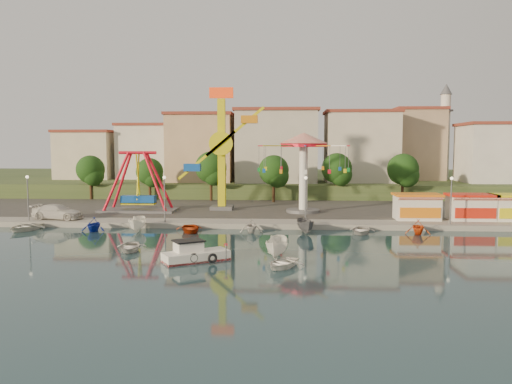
# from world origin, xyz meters

# --- Properties ---
(ground) EXTENTS (200.00, 200.00, 0.00)m
(ground) POSITION_xyz_m (0.00, 0.00, 0.00)
(ground) COLOR #133036
(ground) RESTS_ON ground
(quay_deck) EXTENTS (200.00, 100.00, 0.60)m
(quay_deck) POSITION_xyz_m (0.00, 62.00, 0.30)
(quay_deck) COLOR #9E998E
(quay_deck) RESTS_ON ground
(asphalt_pad) EXTENTS (90.00, 28.00, 0.01)m
(asphalt_pad) POSITION_xyz_m (0.00, 30.00, 0.60)
(asphalt_pad) COLOR #4C4944
(asphalt_pad) RESTS_ON quay_deck
(hill_terrace) EXTENTS (200.00, 60.00, 3.00)m
(hill_terrace) POSITION_xyz_m (0.00, 67.00, 1.50)
(hill_terrace) COLOR #384C26
(hill_terrace) RESTS_ON ground
(pirate_ship_ride) EXTENTS (10.00, 5.00, 8.00)m
(pirate_ship_ride) POSITION_xyz_m (-13.76, 22.24, 4.39)
(pirate_ship_ride) COLOR #59595E
(pirate_ship_ride) RESTS_ON quay_deck
(kamikaze_tower) EXTENTS (7.92, 3.10, 16.50)m
(kamikaze_tower) POSITION_xyz_m (-2.48, 24.44, 8.42)
(kamikaze_tower) COLOR #59595E
(kamikaze_tower) RESTS_ON quay_deck
(wave_swinger) EXTENTS (11.60, 11.60, 10.40)m
(wave_swinger) POSITION_xyz_m (8.10, 22.28, 8.20)
(wave_swinger) COLOR #59595E
(wave_swinger) RESTS_ON quay_deck
(booth_left) EXTENTS (5.40, 3.78, 3.08)m
(booth_left) POSITION_xyz_m (21.23, 16.49, 2.16)
(booth_left) COLOR white
(booth_left) RESTS_ON quay_deck
(booth_mid) EXTENTS (5.40, 3.78, 3.08)m
(booth_mid) POSITION_xyz_m (27.45, 16.49, 2.16)
(booth_mid) COLOR white
(booth_mid) RESTS_ON quay_deck
(lamp_post_0) EXTENTS (0.14, 0.14, 5.00)m
(lamp_post_0) POSITION_xyz_m (-24.00, 13.00, 3.10)
(lamp_post_0) COLOR #59595E
(lamp_post_0) RESTS_ON quay_deck
(lamp_post_1) EXTENTS (0.14, 0.14, 5.00)m
(lamp_post_1) POSITION_xyz_m (-8.00, 13.00, 3.10)
(lamp_post_1) COLOR #59595E
(lamp_post_1) RESTS_ON quay_deck
(lamp_post_2) EXTENTS (0.14, 0.14, 5.00)m
(lamp_post_2) POSITION_xyz_m (8.00, 13.00, 3.10)
(lamp_post_2) COLOR #59595E
(lamp_post_2) RESTS_ON quay_deck
(lamp_post_3) EXTENTS (0.14, 0.14, 5.00)m
(lamp_post_3) POSITION_xyz_m (24.00, 13.00, 3.10)
(lamp_post_3) COLOR #59595E
(lamp_post_3) RESTS_ON quay_deck
(tree_0) EXTENTS (4.60, 4.60, 7.19)m
(tree_0) POSITION_xyz_m (-26.00, 36.98, 5.47)
(tree_0) COLOR #382314
(tree_0) RESTS_ON quay_deck
(tree_1) EXTENTS (4.35, 4.35, 6.80)m
(tree_1) POSITION_xyz_m (-16.00, 36.24, 5.20)
(tree_1) COLOR #382314
(tree_1) RESTS_ON quay_deck
(tree_2) EXTENTS (5.02, 5.02, 7.85)m
(tree_2) POSITION_xyz_m (-6.00, 35.81, 5.92)
(tree_2) COLOR #382314
(tree_2) RESTS_ON quay_deck
(tree_3) EXTENTS (4.68, 4.68, 7.32)m
(tree_3) POSITION_xyz_m (4.00, 34.36, 5.55)
(tree_3) COLOR #382314
(tree_3) RESTS_ON quay_deck
(tree_4) EXTENTS (4.86, 4.86, 7.60)m
(tree_4) POSITION_xyz_m (14.00, 37.35, 5.75)
(tree_4) COLOR #382314
(tree_4) RESTS_ON quay_deck
(tree_5) EXTENTS (4.83, 4.83, 7.54)m
(tree_5) POSITION_xyz_m (24.00, 35.54, 5.71)
(tree_5) COLOR #382314
(tree_5) RESTS_ON quay_deck
(building_0) EXTENTS (9.26, 9.53, 11.87)m
(building_0) POSITION_xyz_m (-33.37, 46.06, 8.93)
(building_0) COLOR beige
(building_0) RESTS_ON hill_terrace
(building_1) EXTENTS (12.33, 9.01, 8.63)m
(building_1) POSITION_xyz_m (-21.33, 51.38, 7.32)
(building_1) COLOR silver
(building_1) RESTS_ON hill_terrace
(building_2) EXTENTS (11.95, 9.28, 11.23)m
(building_2) POSITION_xyz_m (-8.19, 51.96, 8.62)
(building_2) COLOR tan
(building_2) RESTS_ON hill_terrace
(building_3) EXTENTS (12.59, 10.50, 9.20)m
(building_3) POSITION_xyz_m (5.60, 48.80, 7.60)
(building_3) COLOR beige
(building_3) RESTS_ON hill_terrace
(building_4) EXTENTS (10.75, 9.23, 9.24)m
(building_4) POSITION_xyz_m (19.07, 52.20, 7.62)
(building_4) COLOR beige
(building_4) RESTS_ON hill_terrace
(building_5) EXTENTS (12.77, 10.96, 11.21)m
(building_5) POSITION_xyz_m (32.37, 50.33, 8.61)
(building_5) COLOR tan
(building_5) RESTS_ON hill_terrace
(building_6) EXTENTS (8.23, 8.98, 12.36)m
(building_6) POSITION_xyz_m (44.15, 48.77, 9.18)
(building_6) COLOR silver
(building_6) RESTS_ON hill_terrace
(minaret) EXTENTS (2.80, 2.80, 18.00)m
(minaret) POSITION_xyz_m (36.00, 54.00, 12.55)
(minaret) COLOR silver
(minaret) RESTS_ON hill_terrace
(cabin_motorboat) EXTENTS (5.51, 4.41, 1.84)m
(cabin_motorboat) POSITION_xyz_m (-1.61, -3.73, 0.49)
(cabin_motorboat) COLOR white
(cabin_motorboat) RESTS_ON ground
(rowboat_a) EXTENTS (3.22, 4.09, 0.77)m
(rowboat_a) POSITION_xyz_m (-7.99, -0.17, 0.38)
(rowboat_a) COLOR silver
(rowboat_a) RESTS_ON ground
(rowboat_b) EXTENTS (3.92, 4.30, 0.73)m
(rowboat_b) POSITION_xyz_m (5.44, -5.54, 0.36)
(rowboat_b) COLOR white
(rowboat_b) RESTS_ON ground
(skiff) EXTENTS (2.25, 4.67, 1.73)m
(skiff) POSITION_xyz_m (5.02, -2.11, 0.87)
(skiff) COLOR white
(skiff) RESTS_ON ground
(van) EXTENTS (6.27, 3.18, 1.74)m
(van) POSITION_xyz_m (-21.26, 14.52, 1.47)
(van) COLOR silver
(van) RESTS_ON quay_deck
(moored_boat_0) EXTENTS (4.11, 4.91, 0.87)m
(moored_boat_0) POSITION_xyz_m (-22.78, 9.80, 0.44)
(moored_boat_0) COLOR silver
(moored_boat_0) RESTS_ON ground
(moored_boat_1) EXTENTS (2.57, 2.97, 1.55)m
(moored_boat_1) POSITION_xyz_m (-15.09, 9.80, 0.78)
(moored_boat_1) COLOR #1228A1
(moored_boat_1) RESTS_ON ground
(moored_boat_2) EXTENTS (1.96, 4.38, 1.64)m
(moored_boat_2) POSITION_xyz_m (-10.23, 9.80, 0.82)
(moored_boat_2) COLOR white
(moored_boat_2) RESTS_ON ground
(moored_boat_3) EXTENTS (3.81, 4.63, 0.83)m
(moored_boat_3) POSITION_xyz_m (-4.50, 9.80, 0.42)
(moored_boat_3) COLOR #B3350E
(moored_boat_3) RESTS_ON ground
(moored_boat_4) EXTENTS (2.79, 3.13, 1.51)m
(moored_boat_4) POSITION_xyz_m (2.09, 9.80, 0.76)
(moored_boat_4) COLOR silver
(moored_boat_4) RESTS_ON ground
(moored_boat_5) EXTENTS (2.17, 4.33, 1.60)m
(moored_boat_5) POSITION_xyz_m (7.88, 9.80, 0.80)
(moored_boat_5) COLOR #5B5B60
(moored_boat_5) RESTS_ON ground
(moored_boat_6) EXTENTS (3.65, 4.40, 0.79)m
(moored_boat_6) POSITION_xyz_m (13.71, 9.80, 0.39)
(moored_boat_6) COLOR silver
(moored_boat_6) RESTS_ON ground
(moored_boat_7) EXTENTS (3.18, 3.49, 1.58)m
(moored_boat_7) POSITION_xyz_m (19.64, 9.80, 0.79)
(moored_boat_7) COLOR #E34C14
(moored_boat_7) RESTS_ON ground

